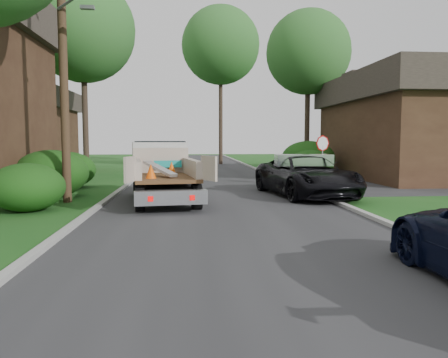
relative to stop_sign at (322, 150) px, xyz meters
The scene contains 18 objects.
ground 10.55m from the stop_sign, 120.02° to the right, with size 120.00×120.00×0.00m, color #184F16.
road 5.58m from the stop_sign, 169.11° to the left, with size 8.00×90.00×0.02m, color #28282B.
curb_left 9.51m from the stop_sign, behind, with size 0.20×90.00×0.12m, color #9E9E99.
curb_right 2.27m from the stop_sign, 137.73° to the left, with size 0.20×90.00×0.12m, color #9E9E99.
stop_sign is the anchor object (origin of this frame).
utility_pole 11.91m from the stop_sign, 159.38° to the right, with size 2.42×1.25×10.00m.
house_left_far 22.81m from the stop_sign, 145.19° to the left, with size 7.56×7.56×6.00m.
house_right 9.37m from the stop_sign, 32.66° to the left, with size 9.72×12.96×6.20m.
hedge_left_a 12.92m from the stop_sign, 152.24° to the right, with size 2.34×2.34×1.53m, color #0F430F.
hedge_left_b 11.99m from the stop_sign, 167.94° to the right, with size 2.86×2.86×1.87m, color #0F430F.
hedge_left_c 12.08m from the stop_sign, behind, with size 2.60×2.60×1.70m, color #0F430F.
hedge_right_a 4.15m from the stop_sign, 81.47° to the left, with size 2.60×2.60×1.70m, color #0F430F.
hedge_right_b 7.15m from the stop_sign, 79.48° to the left, with size 3.38×3.38×2.21m, color #0F430F.
tree_left_far 16.65m from the stop_sign, 147.79° to the left, with size 6.40×6.40×12.20m.
tree_right_far 13.08m from the stop_sign, 78.19° to the left, with size 6.00×6.00×11.50m.
tree_center_far 23.15m from the stop_sign, 98.66° to the left, with size 7.20×7.20×14.60m.
flatbed_truck 8.12m from the stop_sign, 154.97° to the right, with size 3.18×6.11×2.21m.
black_pickup 3.56m from the stop_sign, 117.85° to the right, with size 2.71×5.88×1.63m, color black.
Camera 1 is at (-1.16, -11.12, 2.24)m, focal length 35.00 mm.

